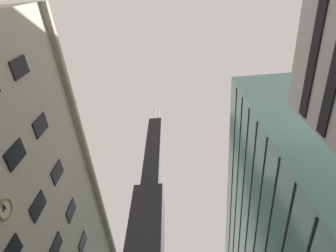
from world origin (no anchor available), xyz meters
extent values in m
cube|color=black|center=(-10.95, 3.00, 16.60)|extent=(0.14, 1.40, 2.20)
cube|color=black|center=(-10.95, 8.00, 16.60)|extent=(0.14, 1.40, 2.20)
cube|color=black|center=(-10.95, 13.00, 16.60)|extent=(0.14, 1.40, 2.20)
cube|color=black|center=(-10.95, -2.00, 20.80)|extent=(0.14, 1.40, 2.20)
cube|color=black|center=(-10.95, 3.00, 20.80)|extent=(0.14, 1.40, 2.20)
cube|color=black|center=(-10.95, 8.00, 20.80)|extent=(0.14, 1.40, 2.20)
cube|color=black|center=(-10.95, 13.00, 20.80)|extent=(0.14, 1.40, 2.20)
cube|color=black|center=(-10.95, 18.00, 20.80)|extent=(0.14, 1.40, 2.20)
torus|color=olive|center=(-10.88, 5.19, 13.61)|extent=(0.13, 1.40, 1.40)
cylinder|color=silver|center=(-10.92, 5.19, 13.61)|extent=(0.05, 1.21, 1.21)
cube|color=black|center=(-10.85, 5.03, 13.61)|extent=(0.03, 0.36, 0.09)
cube|color=black|center=(-10.85, 4.96, 13.49)|extent=(0.03, 0.50, 0.29)
cube|color=black|center=(-17.78, 96.89, 78.06)|extent=(15.51, 15.51, 65.73)
cube|color=black|center=(-17.78, 96.89, 152.01)|extent=(9.97, 9.97, 82.17)
cylinder|color=silver|center=(-19.78, 96.89, 206.49)|extent=(1.20, 1.20, 26.79)
cylinder|color=silver|center=(-15.79, 96.89, 206.49)|extent=(1.20, 1.20, 26.79)
cube|color=black|center=(10.95, -1.85, 21.00)|extent=(0.16, 11.50, 1.10)
cube|color=black|center=(10.96, 34.72, 32.00)|extent=(0.12, 48.62, 0.24)
cube|color=black|center=(10.96, 34.72, 36.00)|extent=(0.12, 48.62, 0.24)
cube|color=black|center=(10.96, 34.72, 40.00)|extent=(0.12, 48.62, 0.24)
cube|color=black|center=(10.96, 34.72, 44.00)|extent=(0.12, 48.62, 0.24)
camera|label=1|loc=(0.60, -6.97, 1.30)|focal=28.46mm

